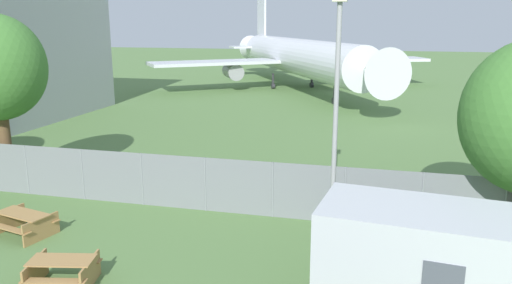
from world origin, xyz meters
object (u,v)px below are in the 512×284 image
portable_cabin (413,260)px  airplane (296,57)px  picnic_bench_open_grass (62,269)px  picnic_bench_near_cabin (23,221)px

portable_cabin → airplane: bearing=110.1°
airplane → picnic_bench_open_grass: (0.58, -40.80, -2.89)m
airplane → picnic_bench_open_grass: airplane is taller
airplane → portable_cabin: 40.91m
airplane → picnic_bench_open_grass: bearing=-28.3°
picnic_bench_near_cabin → portable_cabin: bearing=-7.1°
portable_cabin → picnic_bench_open_grass: bearing=-166.6°
airplane → picnic_bench_near_cabin: bearing=-33.0°
picnic_bench_near_cabin → airplane: bearing=86.0°
portable_cabin → picnic_bench_near_cabin: portable_cabin is taller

